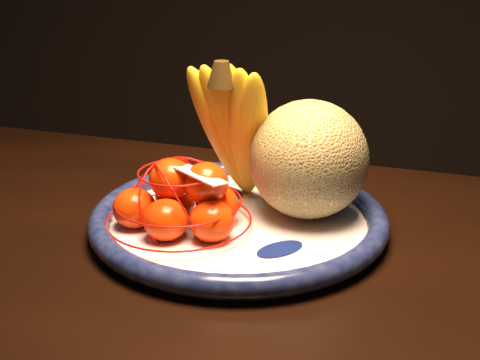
% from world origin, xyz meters
% --- Properties ---
extents(dining_table, '(1.60, 1.08, 0.75)m').
position_xyz_m(dining_table, '(0.10, -0.03, 0.67)').
color(dining_table, black).
rests_on(dining_table, ground).
extents(fruit_bowl, '(0.40, 0.40, 0.03)m').
position_xyz_m(fruit_bowl, '(0.09, 0.09, 0.76)').
color(fruit_bowl, white).
rests_on(fruit_bowl, dining_table).
extents(cantaloupe, '(0.16, 0.16, 0.16)m').
position_xyz_m(cantaloupe, '(0.18, 0.13, 0.84)').
color(cantaloupe, olive).
rests_on(cantaloupe, fruit_bowl).
extents(banana_bunch, '(0.15, 0.15, 0.23)m').
position_xyz_m(banana_bunch, '(0.07, 0.15, 0.88)').
color(banana_bunch, yellow).
rests_on(banana_bunch, fruit_bowl).
extents(mandarin_bag, '(0.24, 0.24, 0.12)m').
position_xyz_m(mandarin_bag, '(0.02, 0.05, 0.80)').
color(mandarin_bag, '#FF340D').
rests_on(mandarin_bag, fruit_bowl).
extents(price_tag, '(0.08, 0.06, 0.01)m').
position_xyz_m(price_tag, '(0.05, 0.04, 0.85)').
color(price_tag, white).
rests_on(price_tag, mandarin_bag).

